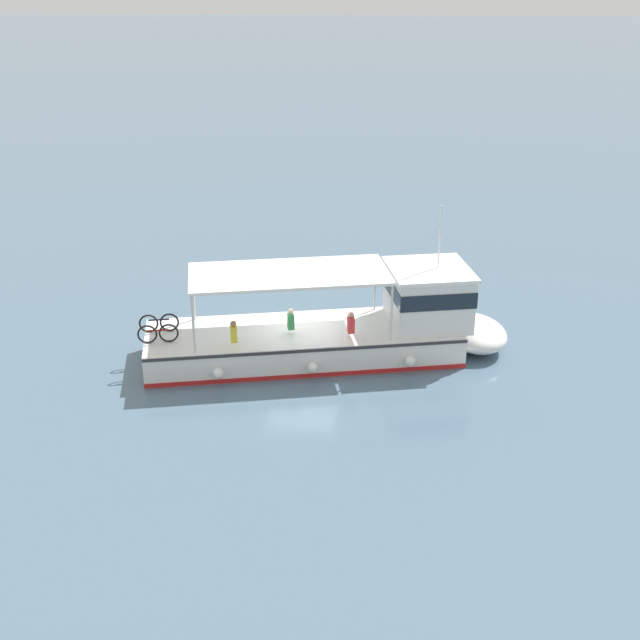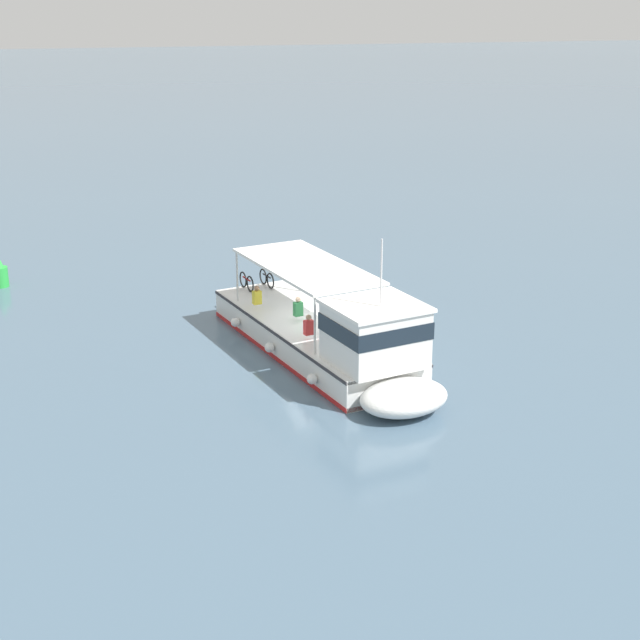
{
  "view_description": "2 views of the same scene",
  "coord_description": "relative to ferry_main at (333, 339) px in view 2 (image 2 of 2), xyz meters",
  "views": [
    {
      "loc": [
        -3.14,
        26.43,
        12.81
      ],
      "look_at": [
        -0.67,
        0.26,
        1.4
      ],
      "focal_mm": 46.59,
      "sensor_mm": 36.0,
      "label": 1
    },
    {
      "loc": [
        -31.89,
        8.36,
        12.61
      ],
      "look_at": [
        -0.67,
        0.26,
        1.4
      ],
      "focal_mm": 53.48,
      "sensor_mm": 36.0,
      "label": 2
    }
  ],
  "objects": [
    {
      "name": "ground_plane",
      "position": [
        1.66,
        -0.03,
        -1.02
      ],
      "size": [
        400.0,
        400.0,
        0.0
      ],
      "primitive_type": "plane",
      "color": "slate"
    },
    {
      "name": "ferry_main",
      "position": [
        0.0,
        0.0,
        0.0
      ],
      "size": [
        13.07,
        5.96,
        5.32
      ],
      "color": "white",
      "rests_on": "ground"
    },
    {
      "name": "channel_buoy",
      "position": [
        12.93,
        11.93,
        -0.45
      ],
      "size": [
        0.7,
        0.7,
        1.4
      ],
      "color": "green",
      "rests_on": "ground"
    }
  ]
}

